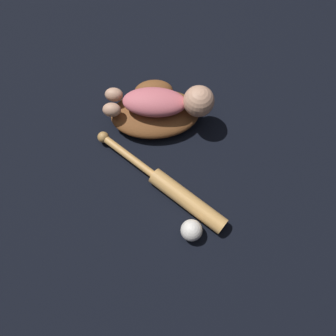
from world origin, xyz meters
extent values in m
plane|color=black|center=(0.00, 0.00, 0.00)|extent=(6.00, 6.00, 0.00)
ellipsoid|color=brown|center=(-0.05, 0.04, 0.04)|extent=(0.35, 0.24, 0.08)
ellipsoid|color=brown|center=(-0.06, 0.15, 0.04)|extent=(0.16, 0.11, 0.08)
ellipsoid|color=#D16670|center=(-0.05, 0.04, 0.11)|extent=(0.23, 0.13, 0.07)
sphere|color=tan|center=(0.11, 0.04, 0.13)|extent=(0.11, 0.11, 0.11)
ellipsoid|color=tan|center=(-0.20, 0.08, 0.10)|extent=(0.07, 0.05, 0.05)
ellipsoid|color=tan|center=(-0.20, 0.02, 0.10)|extent=(0.07, 0.05, 0.05)
cylinder|color=tan|center=(0.07, -0.29, 0.03)|extent=(0.27, 0.23, 0.06)
cylinder|color=tan|center=(-0.14, -0.13, 0.03)|extent=(0.21, 0.17, 0.03)
sphere|color=#B68649|center=(-0.24, -0.05, 0.03)|extent=(0.04, 0.04, 0.04)
sphere|color=white|center=(0.09, -0.40, 0.04)|extent=(0.07, 0.07, 0.07)
camera|label=1|loc=(0.02, -0.62, 1.10)|focal=35.00mm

